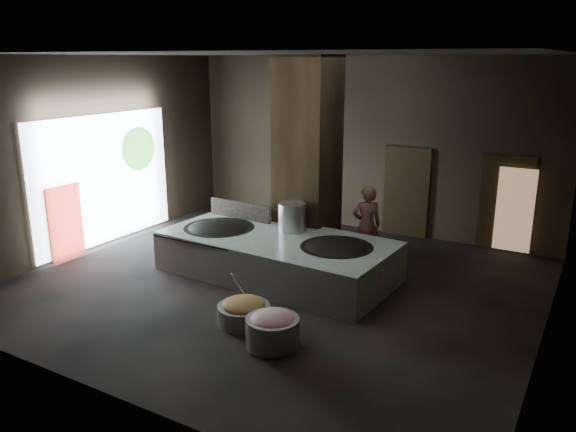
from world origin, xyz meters
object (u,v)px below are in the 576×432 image
Objects in this scene: stock_pot at (292,218)px; veg_basin at (244,314)px; hearth_platform at (277,256)px; cook at (367,226)px; wok_right at (337,251)px; meat_basin at (273,332)px; wok_left at (219,231)px.

stock_pot is 0.70× the size of veg_basin.
hearth_platform is 7.67× the size of stock_pot.
stock_pot is at bearing 3.44° from cook.
wok_right is 2.74m from meat_basin.
stock_pot is (1.50, 0.60, 0.38)m from wok_left.
cook is 1.95× the size of veg_basin.
cook is 2.06× the size of meat_basin.
stock_pot is (0.05, 0.55, 0.71)m from hearth_platform.
hearth_platform is 0.90m from stock_pot.
hearth_platform is 2.34m from veg_basin.
hearth_platform reaches higher than meat_basin.
wok_left is at bearing -158.20° from stock_pot.
stock_pot is (-1.30, 0.50, 0.38)m from wok_right.
wok_right is at bearing 93.38° from meat_basin.
hearth_platform is 5.33× the size of veg_basin.
wok_left is 2.42× the size of stock_pot.
cook is at bearing 89.69° from wok_right.
cook reaches higher than veg_basin.
wok_right is at bearing 55.30° from cook.
wok_left is 1.07× the size of wok_right.
wok_right is 2.44m from veg_basin.
wok_right is at bearing 2.05° from wok_left.
veg_basin is at bearing -77.30° from stock_pot.
cook is at bearing 29.91° from wok_left.
wok_right is 1.44m from stock_pot.
wok_right is 1.56× the size of veg_basin.
wok_right is at bearing 5.19° from hearth_platform.
wok_left is 3.96m from meat_basin.
stock_pot is 3.61m from meat_basin.
meat_basin is (1.46, -3.18, -0.89)m from stock_pot.
wok_left is (-1.45, -0.05, 0.33)m from hearth_platform.
wok_left is at bearing 138.89° from meat_basin.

